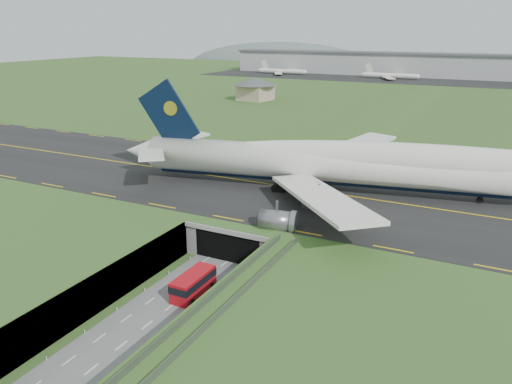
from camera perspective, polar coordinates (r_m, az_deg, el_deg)
The scene contains 10 objects.
ground at distance 78.01m, azimuth -6.29°, elevation -10.33°, with size 900.00×900.00×0.00m, color #355220.
airfield_deck at distance 76.62m, azimuth -6.36°, elevation -8.36°, with size 800.00×800.00×6.00m, color gray.
trench_road at distance 72.65m, azimuth -9.57°, elevation -12.71°, with size 12.00×75.00×0.20m, color slate.
taxiway at distance 102.58m, azimuth 3.61°, elevation 0.56°, with size 800.00×44.00×0.18m, color black.
tunnel_portal at distance 89.63m, azimuth -0.56°, elevation -3.94°, with size 17.00×22.30×6.00m.
guideway at distance 56.44m, azimuth -7.62°, elevation -16.27°, with size 3.00×53.00×7.05m.
jumbo_jet at distance 98.98m, azimuth 12.17°, elevation 3.04°, with size 105.56×65.06×21.92m.
shuttle_tram at distance 74.15m, azimuth -7.18°, elevation -10.40°, with size 3.16×8.10×3.29m.
service_building at distance 229.32m, azimuth -0.10°, elevation 11.94°, with size 21.24×21.24×10.31m.
cargo_terminal at distance 359.23m, azimuth 21.17°, elevation 13.33°, with size 320.00×67.00×15.60m.
Camera 1 is at (38.17, -57.01, 37.12)m, focal length 35.00 mm.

